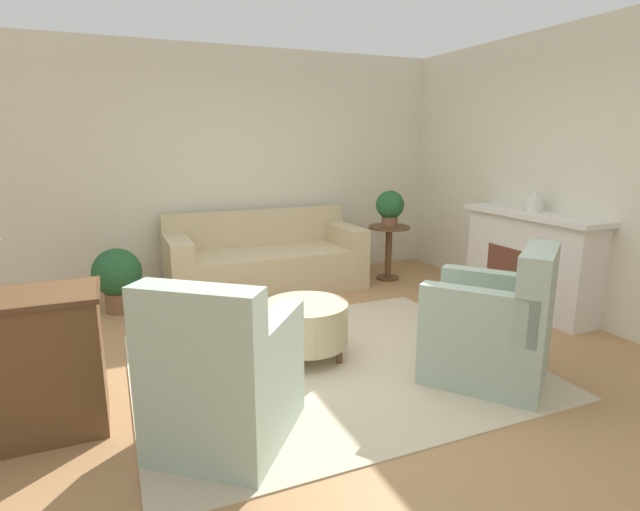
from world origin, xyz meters
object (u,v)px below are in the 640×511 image
at_px(couch, 265,261).
at_px(potted_plant_on_side_table, 390,206).
at_px(armchair_right, 495,330).
at_px(armchair_left, 223,381).
at_px(ottoman_table, 306,323).
at_px(side_table, 389,243).
at_px(potted_plant_floor, 117,276).
at_px(vase_mantel_near, 534,203).

relative_size(couch, potted_plant_on_side_table, 5.13).
distance_m(couch, armchair_right, 3.04).
height_order(armchair_left, ottoman_table, armchair_left).
bearing_deg(ottoman_table, couch, 82.12).
relative_size(armchair_left, armchair_right, 1.00).
height_order(ottoman_table, side_table, side_table).
distance_m(couch, potted_plant_on_side_table, 1.67).
bearing_deg(potted_plant_floor, armchair_right, -47.66).
distance_m(side_table, potted_plant_on_side_table, 0.46).
xyz_separation_m(armchair_right, side_table, (0.71, 2.69, 0.07)).
bearing_deg(potted_plant_on_side_table, vase_mantel_near, -64.71).
bearing_deg(side_table, vase_mantel_near, -64.71).
relative_size(armchair_left, potted_plant_floor, 1.62).
relative_size(side_table, potted_plant_floor, 1.03).
distance_m(armchair_left, vase_mantel_near, 3.67).
xyz_separation_m(couch, armchair_right, (0.83, -2.93, 0.07)).
distance_m(ottoman_table, side_table, 2.56).
xyz_separation_m(side_table, vase_mantel_near, (0.73, -1.55, 0.65)).
height_order(couch, potted_plant_floor, couch).
bearing_deg(side_table, potted_plant_on_side_table, 90.00).
relative_size(couch, side_table, 3.31).
height_order(couch, vase_mantel_near, vase_mantel_near).
bearing_deg(vase_mantel_near, potted_plant_floor, 158.22).
bearing_deg(potted_plant_on_side_table, potted_plant_floor, 179.79).
xyz_separation_m(armchair_left, armchair_right, (1.97, -0.00, 0.00)).
height_order(couch, potted_plant_on_side_table, potted_plant_on_side_table).
xyz_separation_m(couch, potted_plant_on_side_table, (1.54, -0.24, 0.60)).
distance_m(couch, side_table, 1.57).
relative_size(armchair_right, potted_plant_on_side_table, 2.43).
bearing_deg(ottoman_table, potted_plant_on_side_table, 44.56).
xyz_separation_m(couch, side_table, (1.54, -0.24, 0.14)).
bearing_deg(couch, potted_plant_on_side_table, -8.96).
xyz_separation_m(armchair_left, potted_plant_on_side_table, (2.68, 2.69, 0.53)).
distance_m(side_table, potted_plant_floor, 3.17).
bearing_deg(vase_mantel_near, side_table, 115.29).
xyz_separation_m(side_table, potted_plant_floor, (-3.17, 0.01, -0.08)).
bearing_deg(vase_mantel_near, armchair_right, -141.77).
bearing_deg(potted_plant_on_side_table, armchair_right, -104.88).
bearing_deg(armchair_right, couch, 105.78).
bearing_deg(armchair_right, ottoman_table, 141.27).
relative_size(vase_mantel_near, potted_plant_on_side_table, 0.51).
distance_m(armchair_left, potted_plant_on_side_table, 3.83).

